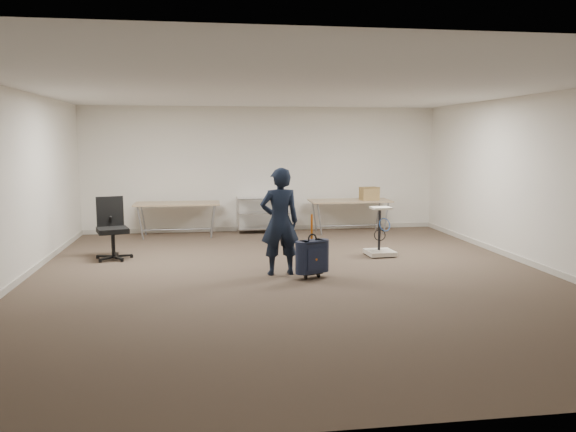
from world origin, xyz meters
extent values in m
plane|color=#413527|center=(0.00, 0.00, 0.00)|extent=(9.00, 9.00, 0.00)
plane|color=white|center=(0.00, 4.50, 1.40)|extent=(8.00, 0.00, 8.00)
plane|color=white|center=(0.00, -4.50, 1.40)|extent=(8.00, 0.00, 8.00)
plane|color=white|center=(-4.00, 0.00, 1.40)|extent=(0.00, 9.00, 9.00)
plane|color=white|center=(4.00, 0.00, 1.40)|extent=(0.00, 9.00, 9.00)
plane|color=white|center=(0.00, 0.00, 2.80)|extent=(8.00, 8.00, 0.00)
cube|color=beige|center=(0.00, 4.49, 0.05)|extent=(8.00, 0.02, 0.10)
cube|color=beige|center=(-3.99, 0.00, 0.05)|extent=(0.02, 9.00, 0.10)
cube|color=beige|center=(3.99, 0.00, 0.05)|extent=(0.02, 9.00, 0.10)
cube|color=tan|center=(-1.90, 3.95, 0.71)|extent=(1.80, 0.75, 0.03)
cylinder|color=gray|center=(-1.90, 3.95, 0.15)|extent=(1.50, 0.02, 0.02)
cylinder|color=gray|center=(-2.65, 3.65, 0.35)|extent=(0.13, 0.04, 0.69)
cylinder|color=gray|center=(-1.15, 3.65, 0.35)|extent=(0.13, 0.04, 0.69)
cylinder|color=gray|center=(-2.65, 4.25, 0.35)|extent=(0.13, 0.04, 0.69)
cylinder|color=gray|center=(-1.15, 4.25, 0.35)|extent=(0.13, 0.04, 0.69)
cube|color=tan|center=(1.90, 3.95, 0.71)|extent=(1.80, 0.75, 0.03)
cylinder|color=gray|center=(1.90, 3.95, 0.15)|extent=(1.50, 0.02, 0.02)
cylinder|color=gray|center=(1.15, 3.65, 0.35)|extent=(0.13, 0.04, 0.69)
cylinder|color=gray|center=(2.65, 3.65, 0.35)|extent=(0.13, 0.04, 0.69)
cylinder|color=gray|center=(1.15, 4.25, 0.35)|extent=(0.13, 0.04, 0.69)
cylinder|color=gray|center=(2.65, 4.25, 0.35)|extent=(0.13, 0.04, 0.69)
cylinder|color=silver|center=(-0.60, 3.98, 0.40)|extent=(0.02, 0.02, 0.80)
cylinder|color=silver|center=(0.60, 3.98, 0.40)|extent=(0.02, 0.02, 0.80)
cylinder|color=silver|center=(-0.60, 4.42, 0.40)|extent=(0.02, 0.02, 0.80)
cylinder|color=silver|center=(0.60, 4.42, 0.40)|extent=(0.02, 0.02, 0.80)
cube|color=silver|center=(0.00, 4.20, 0.10)|extent=(1.20, 0.45, 0.02)
cube|color=silver|center=(0.00, 4.20, 0.45)|extent=(1.20, 0.45, 0.02)
cube|color=silver|center=(0.00, 4.20, 0.78)|extent=(1.20, 0.45, 0.01)
imported|color=black|center=(-0.18, 0.23, 0.83)|extent=(0.63, 0.44, 1.65)
cube|color=black|center=(0.27, -0.10, 0.34)|extent=(0.41, 0.32, 0.49)
cube|color=black|center=(0.26, -0.08, 0.08)|extent=(0.35, 0.25, 0.03)
cylinder|color=black|center=(0.17, -0.14, 0.03)|extent=(0.05, 0.07, 0.07)
cylinder|color=black|center=(0.37, -0.06, 0.03)|extent=(0.05, 0.07, 0.07)
torus|color=black|center=(0.27, -0.10, 0.61)|extent=(0.15, 0.08, 0.15)
cube|color=#DC610B|center=(0.26, -0.08, 0.79)|extent=(0.03, 0.02, 0.37)
cylinder|color=black|center=(-2.90, 1.75, 0.05)|extent=(0.65, 0.65, 0.10)
cylinder|color=black|center=(-2.90, 1.75, 0.27)|extent=(0.07, 0.07, 0.44)
cube|color=black|center=(-2.90, 1.75, 0.51)|extent=(0.62, 0.62, 0.09)
cube|color=black|center=(-2.97, 1.98, 0.82)|extent=(0.46, 0.19, 0.52)
cube|color=beige|center=(1.79, 1.37, 0.06)|extent=(0.51, 0.51, 0.08)
cylinder|color=black|center=(1.60, 1.17, 0.02)|extent=(0.06, 0.06, 0.04)
cylinder|color=black|center=(1.79, 1.41, 0.48)|extent=(0.05, 0.05, 0.77)
cube|color=beige|center=(1.79, 1.37, 0.86)|extent=(0.35, 0.31, 0.04)
torus|color=blue|center=(1.84, 1.29, 0.57)|extent=(0.25, 0.11, 0.24)
cube|color=olive|center=(2.32, 3.89, 0.87)|extent=(0.41, 0.33, 0.29)
camera|label=1|loc=(-1.28, -8.18, 2.07)|focal=35.00mm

